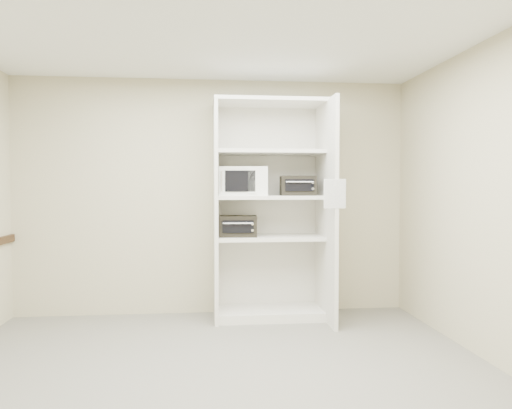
{
  "coord_description": "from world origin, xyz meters",
  "views": [
    {
      "loc": [
        -0.11,
        -3.8,
        1.46
      ],
      "look_at": [
        0.44,
        1.44,
        1.28
      ],
      "focal_mm": 35.0,
      "sensor_mm": 36.0,
      "label": 1
    }
  ],
  "objects": [
    {
      "name": "wall_front",
      "position": [
        0.0,
        -2.0,
        1.35
      ],
      "size": [
        4.5,
        0.02,
        2.7
      ],
      "primitive_type": "cube",
      "color": "#BFB68F",
      "rests_on": "ground"
    },
    {
      "name": "toaster_oven_upper",
      "position": [
        0.93,
        1.66,
        1.48
      ],
      "size": [
        0.39,
        0.3,
        0.22
      ],
      "primitive_type": "cube",
      "rotation": [
        0.0,
        0.0,
        -0.06
      ],
      "color": "black",
      "rests_on": "shelving_unit"
    },
    {
      "name": "floor",
      "position": [
        0.0,
        0.0,
        0.0
      ],
      "size": [
        4.5,
        4.0,
        0.01
      ],
      "primitive_type": "cube",
      "color": "#636056",
      "rests_on": "ground"
    },
    {
      "name": "ceiling",
      "position": [
        0.0,
        0.0,
        2.7
      ],
      "size": [
        4.5,
        4.0,
        0.01
      ],
      "primitive_type": "cube",
      "color": "white"
    },
    {
      "name": "shelving_unit",
      "position": [
        0.67,
        1.7,
        1.13
      ],
      "size": [
        1.24,
        0.92,
        2.42
      ],
      "color": "silver",
      "rests_on": "floor"
    },
    {
      "name": "wall_back",
      "position": [
        0.0,
        2.0,
        1.35
      ],
      "size": [
        4.5,
        0.02,
        2.7
      ],
      "primitive_type": "cube",
      "color": "#BFB68F",
      "rests_on": "ground"
    },
    {
      "name": "toaster_oven_lower",
      "position": [
        0.27,
        1.68,
        1.03
      ],
      "size": [
        0.43,
        0.34,
        0.23
      ],
      "primitive_type": "cube",
      "rotation": [
        0.0,
        0.0,
        -0.08
      ],
      "color": "black",
      "rests_on": "shelving_unit"
    },
    {
      "name": "paper_sign",
      "position": [
        1.19,
        1.07,
        1.4
      ],
      "size": [
        0.23,
        0.03,
        0.29
      ],
      "primitive_type": "cube",
      "rotation": [
        0.0,
        0.0,
        0.1
      ],
      "color": "white",
      "rests_on": "shelving_unit"
    },
    {
      "name": "wall_right",
      "position": [
        2.25,
        0.0,
        1.35
      ],
      "size": [
        0.02,
        4.0,
        2.7
      ],
      "primitive_type": "cube",
      "color": "#BFB68F",
      "rests_on": "ground"
    },
    {
      "name": "microwave",
      "position": [
        0.34,
        1.73,
        1.53
      ],
      "size": [
        0.58,
        0.47,
        0.32
      ],
      "primitive_type": "cube",
      "rotation": [
        0.0,
        0.0,
        -0.14
      ],
      "color": "white",
      "rests_on": "shelving_unit"
    }
  ]
}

